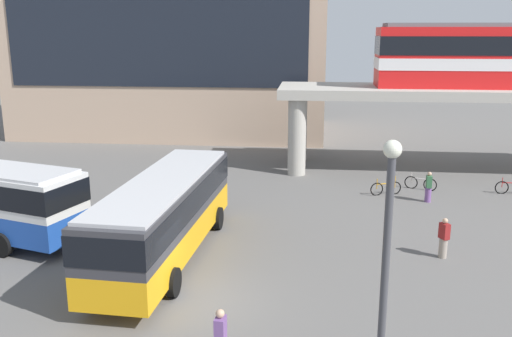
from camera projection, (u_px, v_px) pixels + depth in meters
The scene contains 9 objects.
ground_plane at pixel (235, 208), 27.97m from camera, with size 120.00×120.00×0.00m, color #605E5B.
station_building at pixel (176, 34), 47.67m from camera, with size 25.38×13.35×16.70m.
bus_main at pixel (165, 209), 21.33m from camera, with size 3.23×11.17×3.22m.
bicycle_red at pixel (512, 188), 30.23m from camera, with size 1.79×0.10×1.04m.
bicycle_silver at pixel (421, 183), 31.07m from camera, with size 1.68×0.73×1.04m.
bicycle_orange at pixel (386, 188), 30.08m from camera, with size 1.72×0.62×1.04m.
pedestrian_by_bike_rack at pixel (444, 239), 21.65m from camera, with size 0.41×0.47×1.63m.
pedestrian_waiting_near_stop at pixel (429, 188), 28.74m from camera, with size 0.32×0.41×1.61m.
lamp_post at pixel (385, 276), 11.09m from camera, with size 0.36×0.36×6.68m.
Camera 1 is at (3.74, -16.42, 8.68)m, focal length 39.01 mm.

